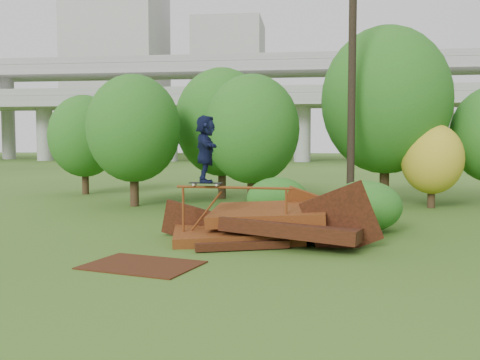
# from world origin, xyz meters

# --- Properties ---
(ground) EXTENTS (240.00, 240.00, 0.00)m
(ground) POSITION_xyz_m (0.00, 0.00, 0.00)
(ground) COLOR #2D5116
(ground) RESTS_ON ground
(scrap_pile) EXTENTS (5.80, 3.00, 1.99)m
(scrap_pile) POSITION_xyz_m (-0.08, 2.27, 0.43)
(scrap_pile) COLOR #43200C
(scrap_pile) RESTS_ON ground
(grind_rail) EXTENTS (2.90, 0.31, 1.46)m
(grind_rail) POSITION_xyz_m (-0.93, 1.78, 1.10)
(grind_rail) COLOR brown
(grind_rail) RESTS_ON ground
(skateboard) EXTENTS (0.84, 0.29, 0.09)m
(skateboard) POSITION_xyz_m (-1.64, 1.84, 1.53)
(skateboard) COLOR black
(skateboard) RESTS_ON grind_rail
(skater) EXTENTS (0.81, 1.61, 1.66)m
(skater) POSITION_xyz_m (-1.64, 1.84, 2.38)
(skater) COLOR #101636
(skater) RESTS_ON skateboard
(flat_plate) EXTENTS (2.59, 2.13, 0.03)m
(flat_plate) POSITION_xyz_m (-2.49, -0.68, 0.01)
(flat_plate) COLOR #3A1B0C
(flat_plate) RESTS_ON ground
(tree_0) EXTENTS (3.71, 3.71, 5.23)m
(tree_0) POSITION_xyz_m (-5.99, 9.32, 3.09)
(tree_0) COLOR black
(tree_0) RESTS_ON ground
(tree_1) EXTENTS (4.23, 4.23, 5.88)m
(tree_1) POSITION_xyz_m (-3.00, 12.65, 3.44)
(tree_1) COLOR black
(tree_1) RESTS_ON ground
(tree_2) EXTENTS (3.66, 3.66, 5.16)m
(tree_2) POSITION_xyz_m (-1.29, 9.32, 3.04)
(tree_2) COLOR black
(tree_2) RESTS_ON ground
(tree_3) EXTENTS (5.25, 5.25, 7.29)m
(tree_3) POSITION_xyz_m (4.02, 11.52, 4.26)
(tree_3) COLOR black
(tree_3) RESTS_ON ground
(tree_4) EXTENTS (2.37, 2.37, 3.27)m
(tree_4) POSITION_xyz_m (5.62, 10.24, 1.90)
(tree_4) COLOR black
(tree_4) RESTS_ON ground
(tree_6) EXTENTS (3.47, 3.47, 4.85)m
(tree_6) POSITION_xyz_m (-9.97, 13.76, 2.85)
(tree_6) COLOR black
(tree_6) RESTS_ON ground
(shrub_left) EXTENTS (2.03, 1.87, 1.40)m
(shrub_left) POSITION_xyz_m (-0.11, 6.20, 0.70)
(shrub_left) COLOR #1C4C14
(shrub_left) RESTS_ON ground
(shrub_right) EXTENTS (2.06, 1.89, 1.46)m
(shrub_right) POSITION_xyz_m (2.50, 4.22, 0.73)
(shrub_right) COLOR #1C4C14
(shrub_right) RESTS_ON ground
(utility_pole) EXTENTS (1.40, 0.28, 10.23)m
(utility_pole) POSITION_xyz_m (2.41, 8.56, 5.19)
(utility_pole) COLOR black
(utility_pole) RESTS_ON ground
(freeway_overpass) EXTENTS (160.00, 15.00, 13.70)m
(freeway_overpass) POSITION_xyz_m (0.00, 62.92, 10.32)
(freeway_overpass) COLOR gray
(freeway_overpass) RESTS_ON ground
(building_left) EXTENTS (18.00, 16.00, 35.00)m
(building_left) POSITION_xyz_m (-38.00, 95.00, 17.50)
(building_left) COLOR #9E9E99
(building_left) RESTS_ON ground
(building_right) EXTENTS (14.00, 14.00, 28.00)m
(building_right) POSITION_xyz_m (-16.00, 102.00, 14.00)
(building_right) COLOR #9E9E99
(building_right) RESTS_ON ground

